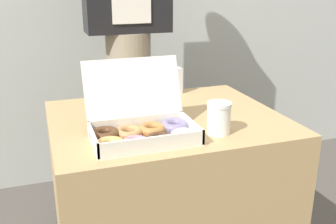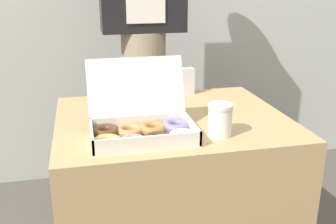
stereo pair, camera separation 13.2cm
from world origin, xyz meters
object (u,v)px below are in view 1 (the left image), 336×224
object	(u,v)px
napkin_holder	(170,81)
person_customer	(128,30)
coffee_cup	(219,118)
donut_box	(143,129)

from	to	relation	value
napkin_holder	person_customer	world-z (taller)	person_customer
coffee_cup	person_customer	xyz separation A→B (m)	(-0.14, 0.75, 0.22)
donut_box	person_customer	world-z (taller)	person_customer
person_customer	donut_box	bearing A→B (deg)	-99.86
coffee_cup	napkin_holder	size ratio (longest dim) A/B	0.93
donut_box	person_customer	xyz separation A→B (m)	(0.12, 0.71, 0.24)
napkin_holder	person_customer	size ratio (longest dim) A/B	0.07
donut_box	person_customer	size ratio (longest dim) A/B	0.21
donut_box	coffee_cup	xyz separation A→B (m)	(0.27, -0.03, 0.02)
napkin_holder	person_customer	xyz separation A→B (m)	(-0.14, 0.21, 0.22)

